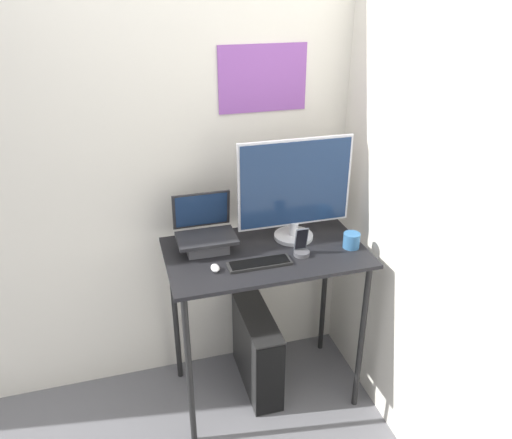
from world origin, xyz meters
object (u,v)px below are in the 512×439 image
(cell_phone, at_px, (301,248))
(computer_tower, at_px, (257,350))
(monitor, at_px, (295,191))
(mouse, at_px, (215,268))
(laptop, at_px, (206,236))
(keyboard, at_px, (259,263))

(cell_phone, xyz_separation_m, computer_tower, (-0.18, 0.15, -0.72))
(monitor, relative_size, mouse, 9.28)
(monitor, relative_size, computer_tower, 1.14)
(laptop, height_order, keyboard, laptop)
(laptop, distance_m, mouse, 0.22)
(keyboard, xyz_separation_m, mouse, (-0.21, 0.01, 0.01))
(mouse, bearing_deg, keyboard, -2.02)
(keyboard, relative_size, mouse, 4.79)
(keyboard, bearing_deg, laptop, 133.52)
(keyboard, height_order, computer_tower, keyboard)
(laptop, bearing_deg, monitor, -1.14)
(cell_phone, bearing_deg, mouse, -176.52)
(laptop, height_order, computer_tower, laptop)
(monitor, relative_size, cell_phone, 4.08)
(keyboard, xyz_separation_m, cell_phone, (0.22, 0.03, 0.03))
(monitor, bearing_deg, cell_phone, -97.70)
(monitor, bearing_deg, mouse, -155.81)
(cell_phone, height_order, computer_tower, cell_phone)
(mouse, xyz_separation_m, cell_phone, (0.44, 0.03, 0.02))
(laptop, xyz_separation_m, cell_phone, (0.44, -0.19, -0.04))
(monitor, distance_m, keyboard, 0.42)
(keyboard, height_order, cell_phone, cell_phone)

